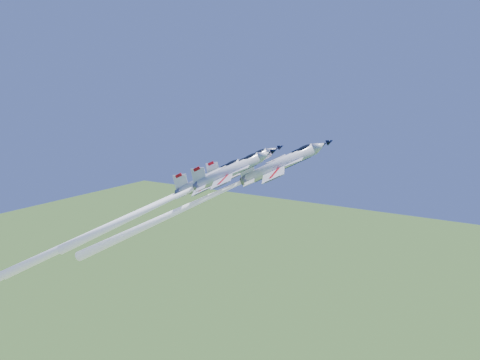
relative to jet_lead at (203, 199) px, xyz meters
The scene contains 4 objects.
jet_lead is the anchor object (origin of this frame).
jet_left 16.02m from the jet_lead, behind, with size 45.25×25.22×47.19m.
jet_right 10.17m from the jet_lead, 91.40° to the right, with size 31.02×17.15×28.09m.
jet_slot 15.68m from the jet_lead, 152.85° to the right, with size 40.90×22.72×39.61m.
Camera 1 is at (51.29, -81.10, 96.80)m, focal length 40.00 mm.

